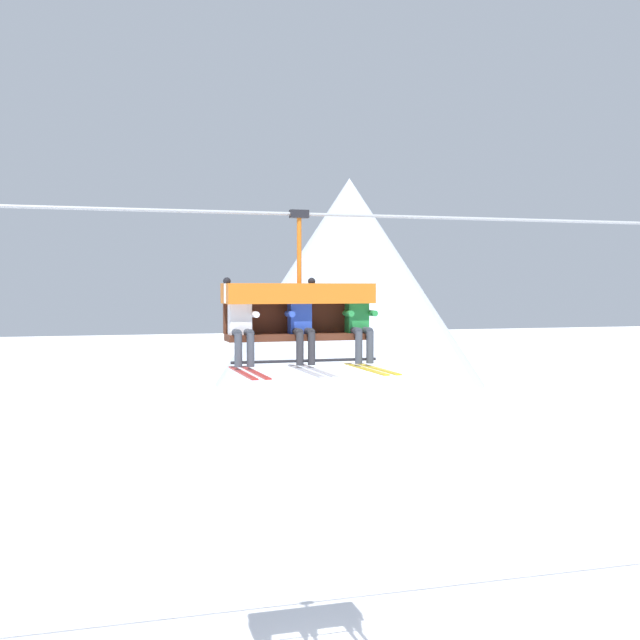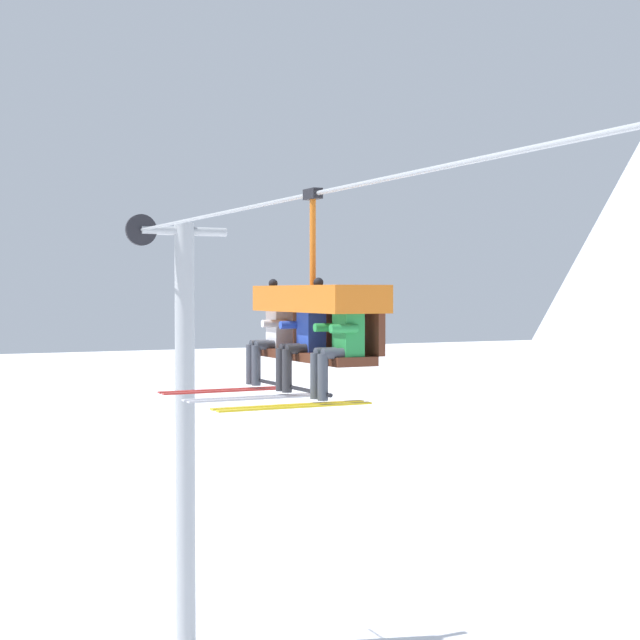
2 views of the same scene
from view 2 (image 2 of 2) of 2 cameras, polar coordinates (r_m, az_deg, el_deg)
lift_tower_near at (r=18.11m, az=-7.91°, el=-6.17°), size 0.36×1.88×8.01m
lift_cable at (r=9.42m, az=4.70°, el=8.36°), size 20.03×0.05×0.05m
chairlift_chair at (r=11.10m, az=-0.08°, el=0.51°), size 2.23×0.74×2.24m
skier_white at (r=11.85m, az=-2.93°, el=-0.74°), size 0.48×1.70×1.34m
skier_blue at (r=11.01m, az=-1.08°, el=-0.91°), size 0.48×1.70×1.34m
skier_green at (r=10.20m, az=1.02°, el=-1.23°), size 0.46×1.70×1.23m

